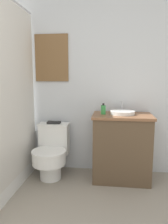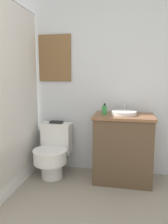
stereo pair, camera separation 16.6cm
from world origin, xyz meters
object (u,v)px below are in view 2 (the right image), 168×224
Objects in this scene: soap_bottle at (105,110)px; book_on_tank at (56,122)px; sink at (124,113)px; toilet at (53,151)px.

soap_bottle is 0.66m from book_on_tank.
sink is at bearing -5.32° from book_on_tank.
sink is 0.22m from soap_bottle.
toilet is at bearing -176.71° from soap_bottle.
toilet is 0.81m from soap_bottle.
soap_bottle is (0.62, 0.04, 0.53)m from toilet.
book_on_tank is at bearing 174.68° from sink.
sink is 2.49× the size of soap_bottle.
book_on_tank is at bearing 170.67° from soap_bottle.
sink is (0.84, 0.06, 0.49)m from toilet.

